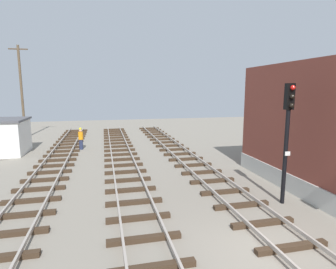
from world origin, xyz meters
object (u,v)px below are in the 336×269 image
utility_pole_far (22,91)px  track_worker_foreground (81,139)px  control_hut (6,136)px  signal_mast (287,130)px

utility_pole_far → track_worker_foreground: 10.34m
control_hut → track_worker_foreground: 5.58m
control_hut → track_worker_foreground: size_ratio=2.03×
utility_pole_far → track_worker_foreground: (6.15, -7.29, -3.98)m
signal_mast → track_worker_foreground: bearing=124.9°
utility_pole_far → control_hut: bearing=-85.5°
track_worker_foreground → signal_mast: bearing=-55.1°
control_hut → track_worker_foreground: bearing=3.3°
control_hut → utility_pole_far: 8.40m
control_hut → track_worker_foreground: control_hut is taller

